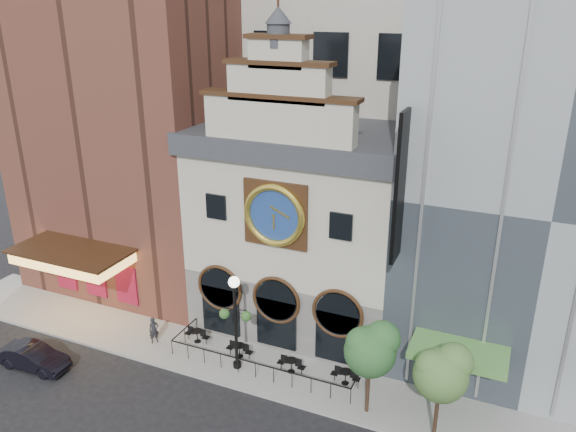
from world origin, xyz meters
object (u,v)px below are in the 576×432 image
(car_left, at_px, (34,357))
(tree_right, at_px, (442,371))
(bistro_2, at_px, (291,365))
(tree_left, at_px, (371,348))
(bistro_3, at_px, (345,376))
(bistro_1, at_px, (239,350))
(lamppost, at_px, (235,313))
(bistro_0, at_px, (197,335))
(pedestrian, at_px, (154,330))

(car_left, bearing_deg, tree_right, -83.43)
(bistro_2, distance_m, tree_left, 5.80)
(tree_right, bearing_deg, tree_left, 172.58)
(bistro_3, bearing_deg, bistro_1, -178.93)
(bistro_2, xyz_separation_m, lamppost, (-2.90, -0.78, 2.97))
(bistro_2, distance_m, tree_right, 8.78)
(tree_right, bearing_deg, bistro_0, 171.20)
(tree_right, bearing_deg, bistro_3, 158.23)
(tree_left, bearing_deg, bistro_0, 170.77)
(bistro_0, relative_size, bistro_1, 1.00)
(bistro_3, bearing_deg, bistro_0, 178.73)
(bistro_2, height_order, tree_left, tree_left)
(bistro_0, distance_m, bistro_1, 3.01)
(bistro_0, distance_m, bistro_2, 6.23)
(bistro_2, xyz_separation_m, tree_right, (8.01, -1.77, 3.13))
(bistro_2, bearing_deg, pedestrian, -175.93)
(bistro_0, relative_size, bistro_2, 1.00)
(pedestrian, distance_m, tree_left, 13.50)
(tree_left, relative_size, tree_right, 1.01)
(bistro_0, bearing_deg, lamppost, -20.10)
(bistro_0, relative_size, tree_left, 0.32)
(bistro_3, height_order, lamppost, lamppost)
(bistro_2, relative_size, car_left, 0.38)
(bistro_0, bearing_deg, car_left, -141.47)
(bistro_1, relative_size, bistro_3, 1.00)
(bistro_0, bearing_deg, bistro_1, -6.13)
(bistro_2, height_order, tree_right, tree_right)
(bistro_1, distance_m, bistro_2, 3.22)
(bistro_0, xyz_separation_m, tree_left, (10.89, -1.77, 3.17))
(bistro_2, xyz_separation_m, tree_left, (4.67, -1.34, 3.17))
(lamppost, bearing_deg, car_left, -168.33)
(bistro_2, distance_m, lamppost, 4.22)
(bistro_0, distance_m, pedestrian, 2.53)
(tree_right, bearing_deg, car_left, -170.97)
(bistro_3, xyz_separation_m, tree_left, (1.67, -1.56, 3.17))
(bistro_0, xyz_separation_m, tree_right, (14.23, -2.20, 3.13))
(tree_left, bearing_deg, tree_right, -7.42)
(car_left, xyz_separation_m, lamppost, (10.33, 4.36, 2.90))
(bistro_1, height_order, car_left, car_left)
(pedestrian, bearing_deg, car_left, 171.95)
(bistro_0, relative_size, tree_right, 0.32)
(lamppost, height_order, tree_right, lamppost)
(car_left, relative_size, lamppost, 0.74)
(bistro_1, height_order, lamppost, lamppost)
(bistro_2, distance_m, car_left, 14.19)
(car_left, distance_m, tree_left, 18.56)
(tree_right, bearing_deg, bistro_1, 170.49)
(car_left, bearing_deg, bistro_0, -53.93)
(pedestrian, height_order, lamppost, lamppost)
(bistro_1, bearing_deg, bistro_3, 1.07)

